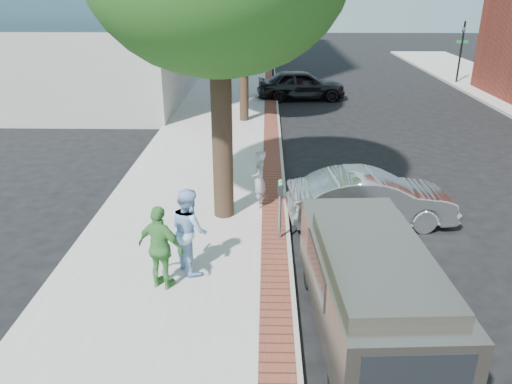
{
  "coord_description": "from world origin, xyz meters",
  "views": [
    {
      "loc": [
        0.5,
        -10.06,
        5.74
      ],
      "look_at": [
        0.26,
        0.92,
        1.2
      ],
      "focal_mm": 35.0,
      "sensor_mm": 36.0,
      "label": 1
    }
  ],
  "objects_px": {
    "parking_meter": "(280,198)",
    "bg_car": "(301,85)",
    "van": "(368,281)",
    "sedan_silver": "(371,199)",
    "person_gray": "(259,179)",
    "person_officer": "(189,230)",
    "person_green": "(161,248)"
  },
  "relations": [
    {
      "from": "parking_meter",
      "to": "person_gray",
      "type": "height_order",
      "value": "person_gray"
    },
    {
      "from": "person_green",
      "to": "van",
      "type": "distance_m",
      "value": 3.98
    },
    {
      "from": "person_gray",
      "to": "person_green",
      "type": "distance_m",
      "value": 4.4
    },
    {
      "from": "person_officer",
      "to": "van",
      "type": "distance_m",
      "value": 3.81
    },
    {
      "from": "bg_car",
      "to": "person_green",
      "type": "bearing_deg",
      "value": 163.32
    },
    {
      "from": "person_officer",
      "to": "sedan_silver",
      "type": "relative_size",
      "value": 0.43
    },
    {
      "from": "person_officer",
      "to": "sedan_silver",
      "type": "distance_m",
      "value": 5.02
    },
    {
      "from": "person_officer",
      "to": "bg_car",
      "type": "relative_size",
      "value": 0.39
    },
    {
      "from": "sedan_silver",
      "to": "bg_car",
      "type": "height_order",
      "value": "bg_car"
    },
    {
      "from": "bg_car",
      "to": "van",
      "type": "distance_m",
      "value": 19.78
    },
    {
      "from": "person_gray",
      "to": "sedan_silver",
      "type": "xyz_separation_m",
      "value": [
        2.89,
        -0.7,
        -0.25
      ]
    },
    {
      "from": "person_gray",
      "to": "bg_car",
      "type": "xyz_separation_m",
      "value": [
        2.07,
        14.74,
        -0.14
      ]
    },
    {
      "from": "bg_car",
      "to": "person_gray",
      "type": "bearing_deg",
      "value": 167.14
    },
    {
      "from": "parking_meter",
      "to": "van",
      "type": "distance_m",
      "value": 3.49
    },
    {
      "from": "person_green",
      "to": "van",
      "type": "bearing_deg",
      "value": -171.64
    },
    {
      "from": "person_officer",
      "to": "bg_car",
      "type": "distance_m",
      "value": 18.37
    },
    {
      "from": "sedan_silver",
      "to": "person_gray",
      "type": "bearing_deg",
      "value": 71.23
    },
    {
      "from": "person_officer",
      "to": "person_green",
      "type": "height_order",
      "value": "person_officer"
    },
    {
      "from": "person_gray",
      "to": "person_green",
      "type": "height_order",
      "value": "person_green"
    },
    {
      "from": "parking_meter",
      "to": "van",
      "type": "relative_size",
      "value": 0.3
    },
    {
      "from": "parking_meter",
      "to": "sedan_silver",
      "type": "height_order",
      "value": "parking_meter"
    },
    {
      "from": "parking_meter",
      "to": "person_green",
      "type": "xyz_separation_m",
      "value": [
        -2.38,
        -2.13,
        -0.18
      ]
    },
    {
      "from": "person_officer",
      "to": "bg_car",
      "type": "height_order",
      "value": "person_officer"
    },
    {
      "from": "person_green",
      "to": "bg_car",
      "type": "height_order",
      "value": "person_green"
    },
    {
      "from": "sedan_silver",
      "to": "person_green",
      "type": "bearing_deg",
      "value": 119.66
    },
    {
      "from": "person_green",
      "to": "sedan_silver",
      "type": "bearing_deg",
      "value": -121.75
    },
    {
      "from": "parking_meter",
      "to": "bg_car",
      "type": "relative_size",
      "value": 0.31
    },
    {
      "from": "bg_car",
      "to": "van",
      "type": "height_order",
      "value": "van"
    },
    {
      "from": "bg_car",
      "to": "van",
      "type": "relative_size",
      "value": 0.96
    },
    {
      "from": "van",
      "to": "bg_car",
      "type": "bearing_deg",
      "value": 86.65
    },
    {
      "from": "parking_meter",
      "to": "sedan_silver",
      "type": "xyz_separation_m",
      "value": [
        2.36,
        1.17,
        -0.51
      ]
    },
    {
      "from": "person_officer",
      "to": "van",
      "type": "relative_size",
      "value": 0.37
    }
  ]
}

